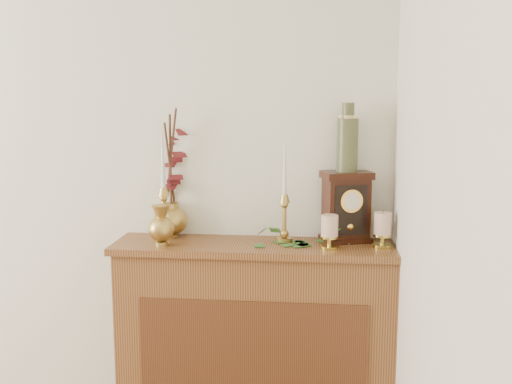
# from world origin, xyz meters

# --- Properties ---
(console_shelf) EXTENTS (1.24, 0.34, 0.93)m
(console_shelf) POSITION_xyz_m (1.40, 2.10, 0.44)
(console_shelf) COLOR brown
(console_shelf) RESTS_ON ground
(candlestick_left) EXTENTS (0.08, 0.08, 0.47)m
(candlestick_left) POSITION_xyz_m (0.98, 2.16, 1.08)
(candlestick_left) COLOR tan
(candlestick_left) RESTS_ON console_shelf
(candlestick_center) EXTENTS (0.07, 0.07, 0.43)m
(candlestick_center) POSITION_xyz_m (1.52, 2.15, 1.07)
(candlestick_center) COLOR tan
(candlestick_center) RESTS_ON console_shelf
(bud_vase) EXTENTS (0.11, 0.11, 0.18)m
(bud_vase) POSITION_xyz_m (1.01, 2.01, 1.02)
(bud_vase) COLOR tan
(bud_vase) RESTS_ON console_shelf
(ginger_jar) EXTENTS (0.23, 0.25, 0.58)m
(ginger_jar) POSITION_xyz_m (1.01, 2.24, 1.19)
(ginger_jar) COLOR tan
(ginger_jar) RESTS_ON console_shelf
(pillar_candle_left) EXTENTS (0.08, 0.08, 0.15)m
(pillar_candle_left) POSITION_xyz_m (1.72, 2.04, 1.01)
(pillar_candle_left) COLOR gold
(pillar_candle_left) RESTS_ON console_shelf
(pillar_candle_right) EXTENTS (0.08, 0.08, 0.16)m
(pillar_candle_right) POSITION_xyz_m (1.94, 2.09, 1.01)
(pillar_candle_right) COLOR gold
(pillar_candle_right) RESTS_ON console_shelf
(ivy_garland) EXTENTS (0.44, 0.18, 0.08)m
(ivy_garland) POSITION_xyz_m (1.55, 2.10, 0.94)
(ivy_garland) COLOR #346827
(ivy_garland) RESTS_ON console_shelf
(mantel_clock) EXTENTS (0.24, 0.20, 0.31)m
(mantel_clock) POSITION_xyz_m (1.79, 2.18, 1.08)
(mantel_clock) COLOR black
(mantel_clock) RESTS_ON console_shelf
(ceramic_vase) EXTENTS (0.09, 0.09, 0.30)m
(ceramic_vase) POSITION_xyz_m (1.79, 2.19, 1.37)
(ceramic_vase) COLOR #1B362B
(ceramic_vase) RESTS_ON mantel_clock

